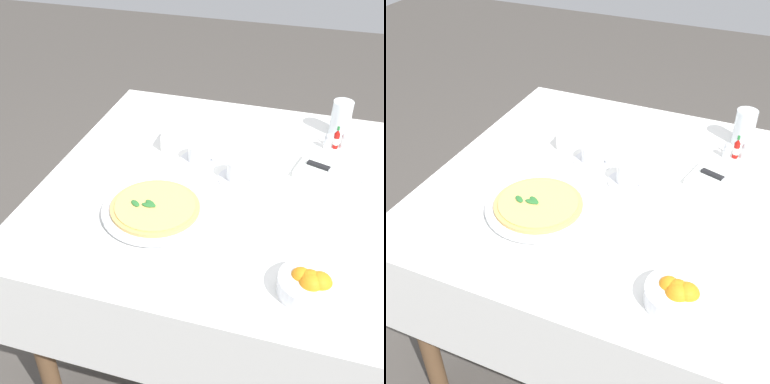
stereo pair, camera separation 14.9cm
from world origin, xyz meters
The scene contains 14 objects.
ground_plane centered at (0.00, 0.00, 0.00)m, with size 8.00×8.00×0.00m, color #4C4742.
dining_table centered at (0.00, 0.00, 0.61)m, with size 1.12×1.12×0.74m.
pizza_plate centered at (-0.16, -0.21, 0.75)m, with size 0.31×0.31×0.02m.
pizza centered at (-0.16, -0.21, 0.76)m, with size 0.26×0.26×0.02m.
coffee_cup_right_edge centered at (-0.11, 0.10, 0.77)m, with size 0.13×0.13×0.06m.
coffee_cup_far_right centered at (0.04, 0.03, 0.77)m, with size 0.13×0.13×0.07m.
water_glass_left_edge centered at (0.32, 0.42, 0.79)m, with size 0.07×0.07×0.13m.
napkin_folded centered at (0.32, 0.13, 0.75)m, with size 0.24×0.17×0.02m.
dinner_knife centered at (0.32, 0.13, 0.76)m, with size 0.19×0.08×0.01m.
citrus_bowl centered at (0.30, -0.39, 0.77)m, with size 0.15×0.15×0.07m.
hot_sauce_bottle centered at (0.32, 0.32, 0.77)m, with size 0.02×0.02×0.08m.
salt_shaker centered at (0.35, 0.33, 0.76)m, with size 0.03×0.03×0.06m.
pepper_shaker centered at (0.29, 0.31, 0.76)m, with size 0.03×0.03×0.06m.
menu_card centered at (-0.26, 0.16, 0.77)m, with size 0.01×0.09×0.06m.
Camera 2 is at (0.41, -1.21, 1.64)m, focal length 46.41 mm.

